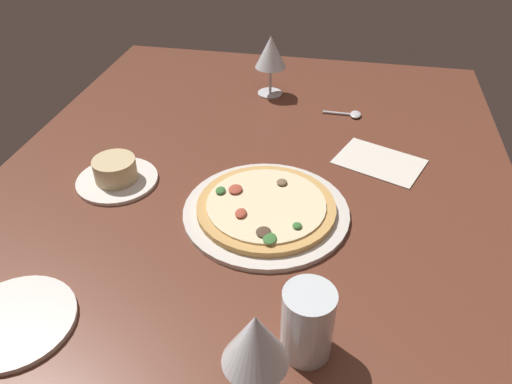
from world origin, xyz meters
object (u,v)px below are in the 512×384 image
Objects in this scene: side_plate at (15,322)px; paper_menu at (379,162)px; pizza_main at (266,209)px; wine_glass_near at (255,343)px; ramekin_on_saucer at (116,174)px; wine_glass_far at (271,54)px; spoon at (351,114)px; water_glass at (307,325)px.

side_plate is 77.03cm from paper_menu.
pizza_main is 1.90× the size of wine_glass_near.
wine_glass_far is (47.49, -24.25, 9.42)cm from ramekin_on_saucer.
wine_glass_far is at bearing -15.94° from side_plate.
spoon is at bearing -111.11° from wine_glass_far.
wine_glass_far is 43.33cm from paper_menu.
pizza_main is 2.78× the size of water_glass.
wine_glass_near is (-37.86, -5.33, 10.88)cm from pizza_main.
side_plate is 1.83× the size of spoon.
water_glass is at bearing -166.87° from wine_glass_far.
wine_glass_near is at bearing -172.82° from paper_menu.
pizza_main is 3.23× the size of spoon.
pizza_main is at bearing 158.36° from paper_menu.
side_plate is 89.22cm from spoon.
wine_glass_far is at bearing 8.84° from pizza_main.
water_glass is 72.30cm from spoon.
wine_glass_far is at bearing -27.05° from ramekin_on_saucer.
wine_glass_far is 1.65× the size of spoon.
paper_menu is (60.24, -16.18, -11.90)cm from wine_glass_near.
pizza_main is 45.58cm from spoon.
wine_glass_near is (-42.29, -37.65, 9.97)cm from ramekin_on_saucer.
pizza_main is 1.76× the size of side_plate.
ramekin_on_saucer is at bearing 129.61° from spoon.
pizza_main is 31.05cm from water_glass.
paper_menu is (55.15, -53.79, -0.30)cm from side_plate.
wine_glass_far reaches higher than spoon.
side_plate is at bearing 82.29° from wine_glass_near.
spoon is at bearing -50.39° from ramekin_on_saucer.
water_glass is (-80.77, -18.84, -6.34)cm from wine_glass_far.
ramekin_on_saucer is at bearing 130.66° from paper_menu.
ramekin_on_saucer is at bearing 41.68° from wine_glass_near.
side_plate is at bearing 148.37° from spoon.
wine_glass_near is 39.68cm from side_plate.
side_plate is at bearing 95.21° from water_glass.
ramekin_on_saucer reaches higher than spoon.
spoon is at bearing 40.78° from paper_menu.
wine_glass_far is 0.90× the size of paper_menu.
water_glass is at bearing -159.54° from pizza_main.
wine_glass_near is 82.40cm from spoon.
wine_glass_near is 0.93× the size of side_plate.
ramekin_on_saucer is 1.03× the size of wine_glass_far.
wine_glass_near is at bearing 173.53° from spoon.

